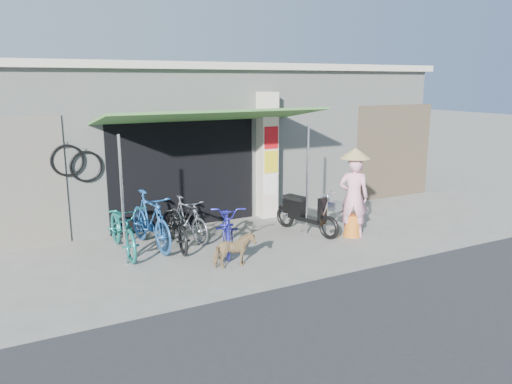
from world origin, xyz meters
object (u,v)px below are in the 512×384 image
nun (354,194)px  bike_navy (228,226)px  moped (305,213)px  bike_silver (187,219)px  street_dog (234,251)px  bike_blue (150,220)px  bike_black (177,225)px  bike_teal (123,228)px

nun → bike_navy: bearing=28.1°
bike_navy → moped: size_ratio=1.08×
bike_navy → bike_silver: bearing=140.6°
bike_silver → street_dog: bike_silver is taller
bike_navy → street_dog: (-0.32, -0.95, -0.17)m
street_dog → nun: size_ratio=0.39×
moped → nun: nun is taller
bike_blue → bike_navy: bike_blue is taller
bike_black → nun: 3.72m
bike_silver → street_dog: bearing=-97.0°
bike_navy → nun: size_ratio=0.97×
street_dog → moped: (2.26, 1.18, 0.13)m
bike_black → moped: size_ratio=1.00×
bike_blue → nun: size_ratio=0.99×
bike_teal → street_dog: (1.55, -1.69, -0.19)m
moped → bike_silver: bearing=147.2°
bike_blue → moped: 3.31m
bike_navy → moped: 1.96m
bike_silver → nun: 3.54m
moped → bike_teal: bearing=156.0°
street_dog → moped: moped is taller
bike_teal → moped: 3.85m
bike_teal → bike_blue: bearing=7.7°
bike_teal → bike_silver: 1.38m
bike_teal → bike_silver: size_ratio=1.26×
bike_silver → bike_black: bearing=-146.1°
bike_navy → bike_blue: bearing=170.7°
street_dog → bike_teal: bearing=45.0°
bike_silver → bike_navy: (0.50, -0.95, 0.03)m
bike_navy → nun: (2.71, -0.45, 0.45)m
bike_black → moped: 2.80m
bike_navy → bike_teal: bearing=-178.9°
nun → bike_blue: bearing=20.0°
bike_teal → nun: (4.58, -1.19, 0.43)m
street_dog → bike_black: bearing=20.5°
bike_silver → bike_blue: bearing=176.8°
bike_teal → bike_silver: bearing=8.7°
bike_blue → bike_black: bearing=-30.5°
street_dog → bike_blue: bearing=31.7°
nun → bike_teal: bearing=22.9°
nun → bike_black: bearing=20.8°
bike_silver → moped: (2.45, -0.72, -0.01)m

